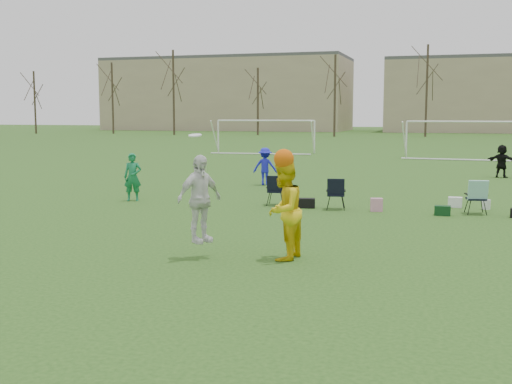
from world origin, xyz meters
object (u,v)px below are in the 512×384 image
(fielder_black, at_px, (502,161))
(center_contest, at_px, (255,205))
(fielder_blue, at_px, (265,166))
(goal_mid, at_px, (464,129))
(goal_left, at_px, (266,127))
(fielder_green_near, at_px, (133,177))

(fielder_black, distance_m, center_contest, 20.11)
(fielder_blue, xyz_separation_m, fielder_black, (9.53, 6.16, -0.01))
(fielder_blue, relative_size, goal_mid, 0.21)
(goal_left, bearing_deg, center_contest, -79.14)
(fielder_blue, distance_m, center_contest, 13.54)
(center_contest, bearing_deg, goal_left, 105.86)
(fielder_black, relative_size, goal_mid, 0.20)
(fielder_blue, distance_m, goal_mid, 20.39)
(fielder_blue, bearing_deg, fielder_green_near, 56.91)
(goal_left, relative_size, goal_mid, 1.00)
(fielder_black, height_order, goal_mid, goal_mid)
(fielder_black, bearing_deg, fielder_blue, 53.52)
(fielder_black, relative_size, goal_left, 0.20)
(center_contest, bearing_deg, goal_mid, 82.11)
(fielder_green_near, bearing_deg, fielder_blue, 46.33)
(fielder_green_near, bearing_deg, fielder_black, 26.74)
(fielder_green_near, xyz_separation_m, fielder_blue, (2.92, 5.91, -0.04))
(fielder_blue, relative_size, goal_left, 0.21)
(goal_mid, bearing_deg, fielder_blue, -109.11)
(fielder_green_near, relative_size, fielder_black, 1.07)
(fielder_green_near, distance_m, fielder_black, 17.34)
(fielder_black, height_order, goal_left, goal_left)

